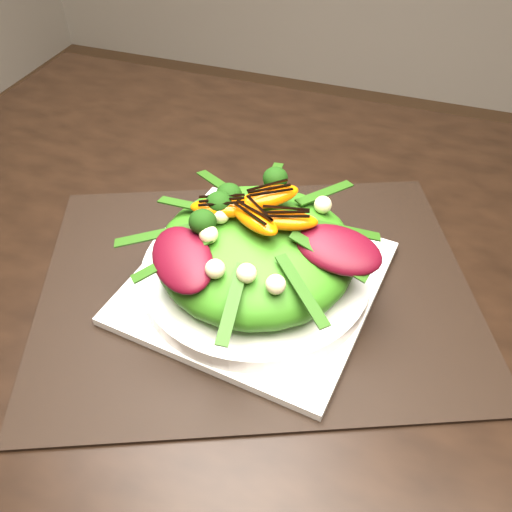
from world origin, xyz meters
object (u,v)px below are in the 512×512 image
(salad_bowl, at_px, (256,273))
(lettuce_mound, at_px, (256,251))
(placemat, at_px, (256,285))
(plate_base, at_px, (256,281))
(orange_segment, at_px, (248,210))

(salad_bowl, bearing_deg, lettuce_mound, 0.00)
(lettuce_mound, bearing_deg, placemat, 0.00)
(plate_base, height_order, lettuce_mound, lettuce_mound)
(lettuce_mound, relative_size, orange_segment, 3.26)
(plate_base, distance_m, lettuce_mound, 0.04)
(placemat, height_order, orange_segment, orange_segment)
(placemat, xyz_separation_m, salad_bowl, (0.00, 0.00, 0.02))
(salad_bowl, relative_size, lettuce_mound, 1.18)
(plate_base, xyz_separation_m, lettuce_mound, (0.00, 0.00, 0.04))
(salad_bowl, bearing_deg, plate_base, 0.00)
(orange_segment, bearing_deg, plate_base, -39.79)
(placemat, distance_m, plate_base, 0.01)
(salad_bowl, distance_m, orange_segment, 0.07)
(orange_segment, bearing_deg, lettuce_mound, -39.79)
(salad_bowl, height_order, orange_segment, orange_segment)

